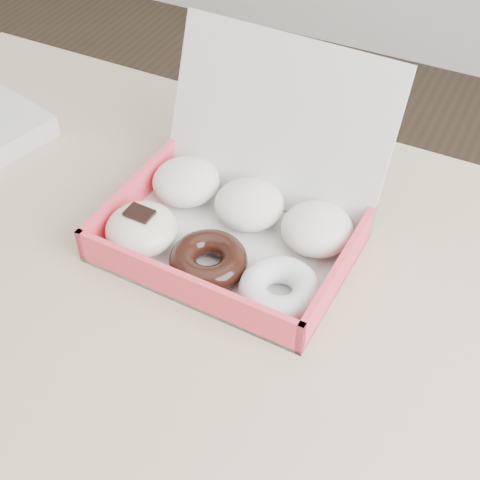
% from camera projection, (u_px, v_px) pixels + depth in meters
% --- Properties ---
extents(table, '(1.20, 0.80, 0.75)m').
position_uv_depth(table, '(152.00, 291.00, 0.97)').
color(table, tan).
rests_on(table, ground).
extents(donut_box, '(0.34, 0.32, 0.23)m').
position_uv_depth(donut_box, '(234.00, 217.00, 0.91)').
color(donut_box, silver).
rests_on(donut_box, table).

